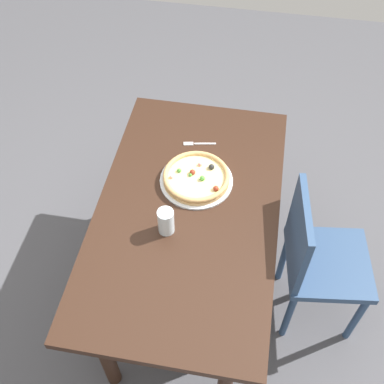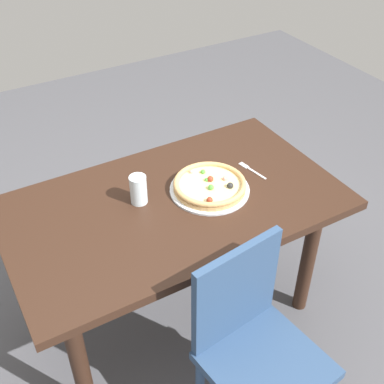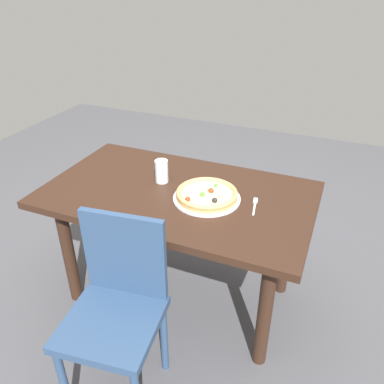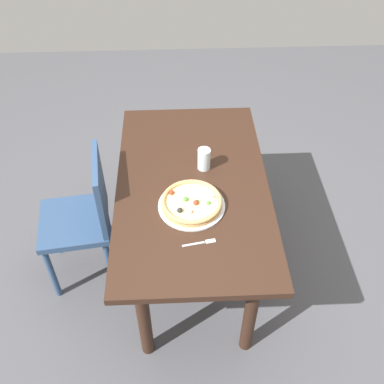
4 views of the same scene
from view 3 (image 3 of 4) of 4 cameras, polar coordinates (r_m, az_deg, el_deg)
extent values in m
plane|color=#4C4C51|center=(2.52, -1.79, -14.62)|extent=(6.00, 6.00, 0.00)
cube|color=#331E14|center=(2.08, -2.11, -0.42)|extent=(1.43, 0.83, 0.04)
cylinder|color=#331E14|center=(2.37, -17.76, -8.50)|extent=(0.07, 0.07, 0.70)
cylinder|color=#331E14|center=(1.97, 10.70, -16.98)|extent=(0.07, 0.07, 0.70)
cylinder|color=#331E14|center=(2.72, -10.63, -1.98)|extent=(0.07, 0.07, 0.70)
cylinder|color=#331E14|center=(2.38, 13.81, -7.68)|extent=(0.07, 0.07, 0.70)
cylinder|color=navy|center=(1.95, -18.35, -25.23)|extent=(0.04, 0.04, 0.44)
cylinder|color=navy|center=(2.01, -4.14, -20.70)|extent=(0.04, 0.04, 0.44)
cylinder|color=navy|center=(2.11, -13.34, -18.32)|extent=(0.04, 0.04, 0.44)
cube|color=navy|center=(1.78, -11.78, -18.46)|extent=(0.45, 0.45, 0.04)
cube|color=navy|center=(1.74, -9.91, -9.11)|extent=(0.38, 0.08, 0.42)
cylinder|color=silver|center=(2.00, 2.19, -0.92)|extent=(0.35, 0.35, 0.01)
cylinder|color=tan|center=(1.99, 2.20, -0.58)|extent=(0.32, 0.32, 0.02)
cylinder|color=beige|center=(1.99, 2.20, -0.28)|extent=(0.28, 0.28, 0.01)
torus|color=tan|center=(1.98, 2.21, -0.11)|extent=(0.32, 0.32, 0.02)
sphere|color=#262626|center=(1.91, 3.36, -1.24)|extent=(0.03, 0.03, 0.03)
sphere|color=#4C9E38|center=(2.00, 2.51, 0.29)|extent=(0.02, 0.02, 0.02)
sphere|color=#4C9E38|center=(1.96, 1.54, -0.35)|extent=(0.03, 0.03, 0.03)
sphere|color=#E58C7F|center=(2.08, 2.60, 1.54)|extent=(0.02, 0.02, 0.02)
sphere|color=maroon|center=(1.99, 2.85, 0.20)|extent=(0.03, 0.03, 0.03)
sphere|color=#E58C7F|center=(1.96, 4.18, -0.56)|extent=(0.02, 0.02, 0.02)
sphere|color=#4C9E38|center=(2.05, 3.52, 0.98)|extent=(0.02, 0.02, 0.02)
sphere|color=maroon|center=(1.92, -0.64, -1.05)|extent=(0.03, 0.03, 0.03)
cube|color=silver|center=(1.94, 9.16, -2.52)|extent=(0.03, 0.11, 0.00)
cube|color=silver|center=(2.01, 9.35, -1.24)|extent=(0.03, 0.05, 0.00)
cylinder|color=silver|center=(2.14, -4.51, 3.09)|extent=(0.07, 0.07, 0.13)
camera|label=1|loc=(2.56, -43.69, 40.04)|focal=44.78mm
camera|label=2|loc=(1.54, -69.90, 23.61)|focal=46.33mm
camera|label=4|loc=(1.95, 69.73, 33.66)|focal=41.85mm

